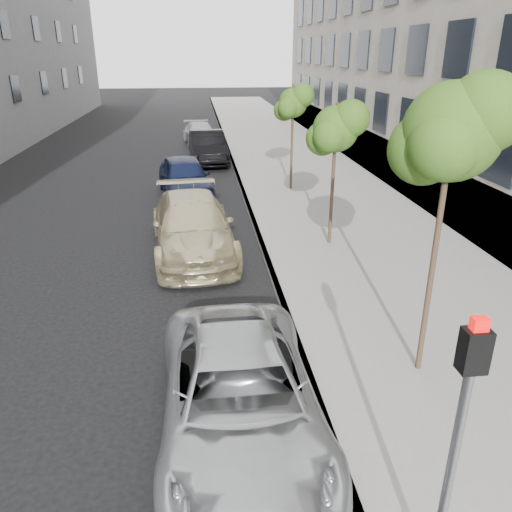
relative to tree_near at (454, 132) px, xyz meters
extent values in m
plane|color=black|center=(-3.23, -1.50, -4.39)|extent=(160.00, 160.00, 0.00)
cube|color=gray|center=(1.07, 22.50, -4.32)|extent=(6.40, 72.00, 0.14)
cube|color=#9E9B93|center=(-2.05, 22.50, -4.32)|extent=(0.15, 72.00, 0.14)
cylinder|color=#38281C|center=(-0.03, 0.00, -1.77)|extent=(0.10, 0.10, 4.95)
sphere|color=#2F5B17|center=(-0.03, 0.00, 0.00)|extent=(1.52, 1.52, 1.52)
sphere|color=#2F5B17|center=(0.32, -0.20, 0.30)|extent=(1.21, 1.21, 1.21)
sphere|color=#2F5B17|center=(-0.33, 0.25, -0.30)|extent=(1.14, 1.14, 1.14)
cylinder|color=#38281C|center=(-0.03, 6.50, -2.21)|extent=(0.10, 0.10, 4.08)
sphere|color=#2F5B17|center=(-0.03, 6.50, -0.87)|extent=(1.29, 1.29, 1.29)
sphere|color=#2F5B17|center=(0.32, 6.30, -0.57)|extent=(1.03, 1.03, 1.03)
sphere|color=#2F5B17|center=(-0.33, 6.75, -1.17)|extent=(0.96, 0.96, 0.96)
cylinder|color=#38281C|center=(-0.03, 13.00, -2.16)|extent=(0.10, 0.10, 4.17)
sphere|color=#2F5B17|center=(-0.03, 13.00, -0.78)|extent=(1.15, 1.15, 1.15)
sphere|color=#2F5B17|center=(0.32, 12.80, -0.48)|extent=(0.92, 0.92, 0.92)
sphere|color=#2F5B17|center=(-0.33, 13.25, -1.08)|extent=(0.86, 0.86, 0.86)
cylinder|color=#939699|center=(-1.53, -3.81, -2.88)|extent=(0.10, 0.10, 2.73)
cube|color=black|center=(-1.53, -3.81, -1.30)|extent=(0.24, 0.18, 0.42)
cube|color=red|center=(-1.53, -3.81, -1.03)|extent=(0.14, 0.10, 0.12)
imported|color=#BABCBF|center=(-3.40, -1.18, -3.68)|extent=(2.42, 5.15, 1.42)
imported|color=beige|center=(-4.12, 6.58, -3.58)|extent=(2.68, 5.72, 1.61)
imported|color=#101837|center=(-4.44, 12.73, -3.58)|extent=(2.52, 4.93, 1.61)
imported|color=black|center=(-3.33, 19.34, -3.57)|extent=(2.10, 5.08, 1.64)
imported|color=#B0B2B8|center=(-3.65, 24.74, -3.71)|extent=(2.41, 4.84, 1.35)
camera|label=1|loc=(-3.87, -7.29, 1.13)|focal=35.00mm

